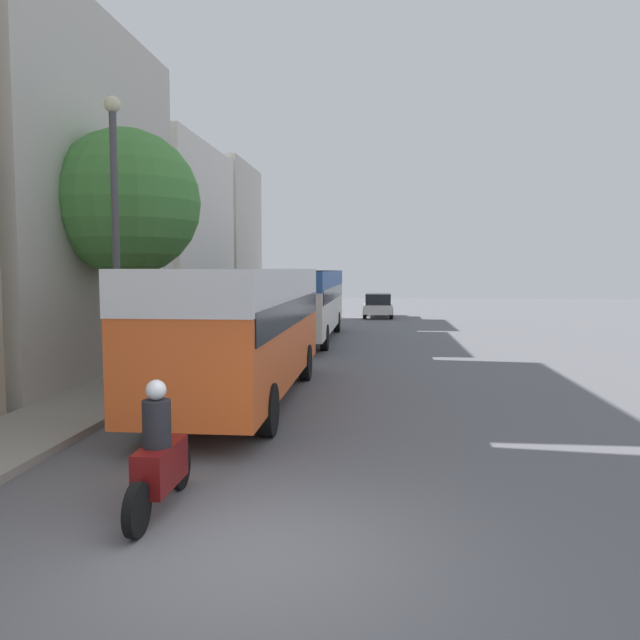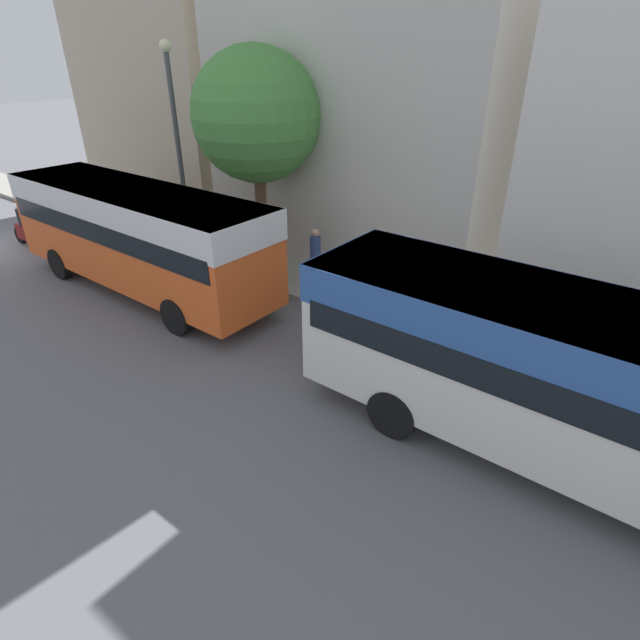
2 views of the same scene
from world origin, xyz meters
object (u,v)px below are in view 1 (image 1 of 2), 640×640
object	(u,v)px
bus_lead	(243,316)
car_crossing	(378,305)
bus_following	(305,295)
motorcycle_behind_lead	(159,459)
pedestrian_near_curb	(169,336)

from	to	relation	value
bus_lead	car_crossing	distance (m)	26.13
bus_following	car_crossing	xyz separation A→B (m)	(3.17, 13.10, -1.18)
motorcycle_behind_lead	bus_lead	bearing A→B (deg)	93.29
pedestrian_near_curb	bus_lead	bearing A→B (deg)	-52.17
bus_following	motorcycle_behind_lead	bearing A→B (deg)	-88.57
bus_lead	bus_following	world-z (taller)	bus_lead
bus_lead	motorcycle_behind_lead	xyz separation A→B (m)	(0.38, -6.67, -1.34)
motorcycle_behind_lead	car_crossing	distance (m)	32.70
bus_lead	pedestrian_near_curb	size ratio (longest dim) A/B	5.33
bus_following	motorcycle_behind_lead	world-z (taller)	bus_following
motorcycle_behind_lead	pedestrian_near_curb	world-z (taller)	pedestrian_near_curb
motorcycle_behind_lead	car_crossing	xyz separation A→B (m)	(2.69, 32.59, 0.11)
motorcycle_behind_lead	car_crossing	bearing A→B (deg)	85.29
bus_following	pedestrian_near_curb	bearing A→B (deg)	-109.61
bus_lead	motorcycle_behind_lead	distance (m)	6.81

